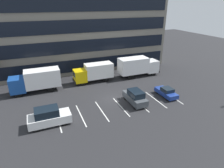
{
  "coord_description": "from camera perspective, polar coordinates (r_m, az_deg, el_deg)",
  "views": [
    {
      "loc": [
        -9.9,
        -23.28,
        13.24
      ],
      "look_at": [
        0.64,
        2.25,
        1.4
      ],
      "focal_mm": 30.87,
      "sensor_mm": 36.0,
      "label": 1
    }
  ],
  "objects": [
    {
      "name": "office_building",
      "position": [
        42.83,
        -9.15,
        14.83
      ],
      "size": [
        34.04,
        12.33,
        14.4
      ],
      "color": "slate",
      "rests_on": "ground_plane"
    },
    {
      "name": "box_truck_yellow",
      "position": [
        34.12,
        -5.33,
        3.57
      ],
      "size": [
        7.02,
        2.33,
        3.26
      ],
      "color": "yellow",
      "rests_on": "ground_plane"
    },
    {
      "name": "suv_charcoal",
      "position": [
        27.2,
        6.88,
        -3.83
      ],
      "size": [
        1.85,
        4.36,
        1.97
      ],
      "color": "#474C51",
      "rests_on": "ground_plane"
    },
    {
      "name": "box_truck_white",
      "position": [
        36.91,
        7.67,
        5.37
      ],
      "size": [
        7.9,
        2.62,
        3.66
      ],
      "color": "white",
      "rests_on": "ground_plane"
    },
    {
      "name": "lot_markings",
      "position": [
        26.52,
        2.68,
        -6.76
      ],
      "size": [
        16.94,
        5.4,
        0.01
      ],
      "color": "silver",
      "rests_on": "ground_plane"
    },
    {
      "name": "box_truck_blue",
      "position": [
        32.28,
        -21.5,
        1.13
      ],
      "size": [
        7.64,
        2.53,
        3.54
      ],
      "color": "#194799",
      "rests_on": "ground_plane"
    },
    {
      "name": "ground_plane",
      "position": [
        28.55,
        0.54,
        -4.42
      ],
      "size": [
        120.0,
        120.0,
        0.0
      ],
      "primitive_type": "plane",
      "color": "#262628"
    },
    {
      "name": "suv_white",
      "position": [
        23.59,
        -18.18,
        -9.22
      ],
      "size": [
        4.79,
        2.03,
        2.17
      ],
      "color": "white",
      "rests_on": "ground_plane"
    },
    {
      "name": "sedan_navy",
      "position": [
        30.2,
        15.8,
        -2.34
      ],
      "size": [
        1.64,
        3.91,
        1.4
      ],
      "color": "navy",
      "rests_on": "ground_plane"
    }
  ]
}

